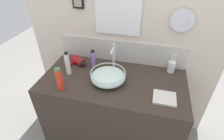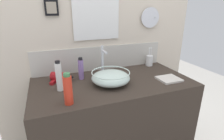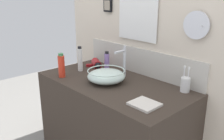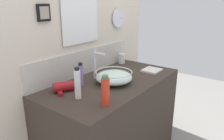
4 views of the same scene
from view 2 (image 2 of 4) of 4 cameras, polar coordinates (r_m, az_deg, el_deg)
vanity_counter at (r=1.65m, az=0.37°, el=-16.86°), size 1.29×0.65×0.82m
back_panel at (r=1.67m, az=-4.08°, el=12.40°), size 1.93×0.09×2.37m
glass_bowl_sink at (r=1.38m, az=-0.42°, el=-2.46°), size 0.30×0.30×0.10m
faucet at (r=1.52m, az=-2.99°, el=3.68°), size 0.02×0.13×0.27m
hair_drier at (r=1.49m, az=-16.04°, el=-2.23°), size 0.21×0.15×0.08m
toothbrush_cup at (r=1.85m, az=12.10°, el=3.08°), size 0.07×0.07×0.20m
spray_bottle at (r=1.31m, az=-16.93°, el=-1.99°), size 0.04×0.04×0.23m
shampoo_bottle at (r=1.48m, az=-10.11°, el=0.37°), size 0.04×0.04×0.19m
soap_dispenser at (r=1.11m, az=-14.19°, el=-6.20°), size 0.06×0.06×0.21m
hand_towel at (r=1.54m, az=18.10°, el=-2.80°), size 0.18×0.16×0.02m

